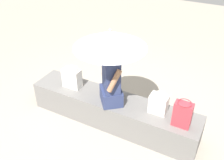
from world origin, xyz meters
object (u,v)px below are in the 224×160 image
at_px(person_seated, 111,79).
at_px(tote_bag_canvas, 159,104).
at_px(parasol, 110,39).
at_px(shoulder_bag_spare, 182,114).
at_px(handbag_black, 72,78).

xyz_separation_m(person_seated, tote_bag_canvas, (-0.66, -0.10, -0.25)).
height_order(person_seated, parasol, parasol).
relative_size(parasol, tote_bag_canvas, 3.88).
distance_m(tote_bag_canvas, shoulder_bag_spare, 0.37).
xyz_separation_m(handbag_black, shoulder_bag_spare, (-1.72, 0.07, 0.02)).
height_order(tote_bag_canvas, shoulder_bag_spare, shoulder_bag_spare).
bearing_deg(parasol, shoulder_bag_spare, -178.91).
bearing_deg(handbag_black, tote_bag_canvas, -177.99).
bearing_deg(shoulder_bag_spare, parasol, 1.09).
xyz_separation_m(parasol, shoulder_bag_spare, (-1.01, -0.02, -0.80)).
relative_size(person_seated, shoulder_bag_spare, 2.47).
relative_size(parasol, shoulder_bag_spare, 3.07).
bearing_deg(shoulder_bag_spare, person_seated, -0.59).
distance_m(handbag_black, tote_bag_canvas, 1.37).
xyz_separation_m(parasol, tote_bag_canvas, (-0.66, -0.13, -0.84)).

